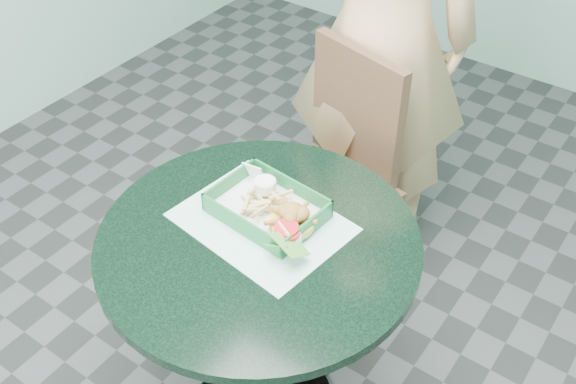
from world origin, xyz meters
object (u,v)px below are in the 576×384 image
Objects in this scene: cafe_table at (260,287)px; sauce_ramekin at (263,191)px; crab_sandwich at (294,220)px; dining_chair at (340,164)px; food_basket at (267,215)px.

cafe_table is 0.27m from sauce_ramekin.
dining_chair is at bearing 109.47° from crab_sandwich.
cafe_table is at bearing -123.43° from crab_sandwich.
dining_chair is at bearing 101.17° from food_basket.
dining_chair is 3.30× the size of food_basket.
food_basket is at bearing -65.15° from dining_chair.
dining_chair is 7.90× the size of crab_sandwich.
food_basket is (-0.03, 0.08, 0.19)m from cafe_table.
sauce_ramekin is (-0.05, 0.04, 0.03)m from food_basket.
dining_chair is 0.58m from sauce_ramekin.
food_basket is 4.67× the size of sauce_ramekin.
cafe_table is 0.66m from dining_chair.
cafe_table is 0.21m from food_basket.
cafe_table is 7.11× the size of crab_sandwich.
crab_sandwich reaches higher than food_basket.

